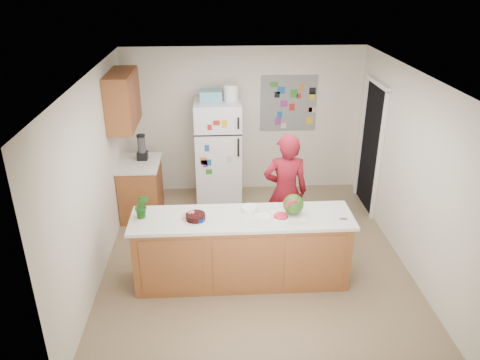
{
  "coord_description": "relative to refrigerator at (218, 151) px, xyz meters",
  "views": [
    {
      "loc": [
        -0.5,
        -5.4,
        3.66
      ],
      "look_at": [
        -0.18,
        0.2,
        1.09
      ],
      "focal_mm": 35.0,
      "sensor_mm": 36.0,
      "label": 1
    }
  ],
  "objects": [
    {
      "name": "photo_collage",
      "position": [
        1.2,
        0.36,
        0.7
      ],
      "size": [
        0.95,
        0.01,
        0.95
      ],
      "primitive_type": "cube",
      "color": "slate",
      "rests_on": "wall_back"
    },
    {
      "name": "side_counter_base",
      "position": [
        -1.24,
        -0.53,
        -0.42
      ],
      "size": [
        0.6,
        0.8,
        0.86
      ],
      "primitive_type": "cube",
      "color": "brown",
      "rests_on": "floor"
    },
    {
      "name": "blender_appliance",
      "position": [
        -1.19,
        -0.41,
        0.24
      ],
      "size": [
        0.12,
        0.12,
        0.38
      ],
      "primitive_type": "cylinder",
      "color": "black",
      "rests_on": "side_counter_top"
    },
    {
      "name": "keys",
      "position": [
        1.45,
        -2.51,
        0.08
      ],
      "size": [
        0.09,
        0.05,
        0.01
      ],
      "primitive_type": "cube",
      "rotation": [
        0.0,
        0.0,
        -0.17
      ],
      "color": "gray",
      "rests_on": "peninsula_top"
    },
    {
      "name": "peninsula_top",
      "position": [
        0.25,
        -2.38,
        0.05
      ],
      "size": [
        2.68,
        0.7,
        0.04
      ],
      "primitive_type": "cube",
      "color": "silver",
      "rests_on": "peninsula_base"
    },
    {
      "name": "cherry_bowl",
      "position": [
        -0.3,
        -2.41,
        0.11
      ],
      "size": [
        0.26,
        0.26,
        0.07
      ],
      "primitive_type": "cylinder",
      "rotation": [
        0.0,
        0.0,
        -0.11
      ],
      "color": "black",
      "rests_on": "peninsula_top"
    },
    {
      "name": "fridge_top_bin",
      "position": [
        -0.1,
        0.0,
        0.94
      ],
      "size": [
        0.35,
        0.28,
        0.18
      ],
      "primitive_type": "cube",
      "color": "#5999B2",
      "rests_on": "refrigerator"
    },
    {
      "name": "doorway",
      "position": [
        2.44,
        -0.43,
        0.17
      ],
      "size": [
        0.03,
        0.85,
        2.04
      ],
      "primitive_type": "cube",
      "color": "black",
      "rests_on": "ground"
    },
    {
      "name": "cobalt_bowl",
      "position": [
        -0.26,
        -2.46,
        0.1
      ],
      "size": [
        0.13,
        0.13,
        0.05
      ],
      "primitive_type": "cylinder",
      "rotation": [
        0.0,
        0.0,
        0.13
      ],
      "color": "#02175D",
      "rests_on": "peninsula_top"
    },
    {
      "name": "white_bowl",
      "position": [
        0.35,
        -2.24,
        0.1
      ],
      "size": [
        0.2,
        0.2,
        0.06
      ],
      "primitive_type": "cylinder",
      "rotation": [
        0.0,
        0.0,
        0.04
      ],
      "color": "silver",
      "rests_on": "peninsula_top"
    },
    {
      "name": "paper_towel",
      "position": [
        0.5,
        -2.4,
        0.08
      ],
      "size": [
        0.21,
        0.2,
        0.02
      ],
      "primitive_type": "cube",
      "rotation": [
        0.0,
        0.0,
        0.29
      ],
      "color": "white",
      "rests_on": "peninsula_top"
    },
    {
      "name": "ceiling",
      "position": [
        0.45,
        -1.88,
        1.66
      ],
      "size": [
        4.0,
        4.5,
        0.02
      ],
      "primitive_type": "cube",
      "color": "white",
      "rests_on": "wall_back"
    },
    {
      "name": "wall_back",
      "position": [
        0.45,
        0.38,
        0.4
      ],
      "size": [
        4.0,
        0.02,
        2.5
      ],
      "primitive_type": "cube",
      "color": "beige",
      "rests_on": "ground"
    },
    {
      "name": "side_counter_top",
      "position": [
        -1.24,
        -0.53,
        0.03
      ],
      "size": [
        0.64,
        0.84,
        0.04
      ],
      "primitive_type": "cube",
      "color": "silver",
      "rests_on": "side_counter_base"
    },
    {
      "name": "cutting_board",
      "position": [
        0.81,
        -2.37,
        0.08
      ],
      "size": [
        0.4,
        0.32,
        0.01
      ],
      "primitive_type": "cube",
      "rotation": [
        0.0,
        0.0,
        0.07
      ],
      "color": "white",
      "rests_on": "peninsula_top"
    },
    {
      "name": "plate",
      "position": [
        -0.36,
        -2.36,
        0.08
      ],
      "size": [
        0.3,
        0.3,
        0.02
      ],
      "primitive_type": "cylinder",
      "rotation": [
        0.0,
        0.0,
        0.39
      ],
      "color": "beige",
      "rests_on": "peninsula_top"
    },
    {
      "name": "wall_left",
      "position": [
        -1.56,
        -1.88,
        0.4
      ],
      "size": [
        0.02,
        4.5,
        2.5
      ],
      "primitive_type": "cube",
      "color": "beige",
      "rests_on": "ground"
    },
    {
      "name": "wall_right",
      "position": [
        2.46,
        -1.88,
        0.4
      ],
      "size": [
        0.02,
        4.5,
        2.5
      ],
      "primitive_type": "cube",
      "color": "beige",
      "rests_on": "ground"
    },
    {
      "name": "watermelon_slice",
      "position": [
        0.71,
        -2.42,
        0.09
      ],
      "size": [
        0.16,
        0.16,
        0.02
      ],
      "primitive_type": "cylinder",
      "color": "red",
      "rests_on": "cutting_board"
    },
    {
      "name": "person",
      "position": [
        0.9,
        -1.57,
        -0.01
      ],
      "size": [
        0.62,
        0.41,
        1.68
      ],
      "primitive_type": "imported",
      "rotation": [
        0.0,
        0.0,
        3.13
      ],
      "color": "maroon",
      "rests_on": "floor"
    },
    {
      "name": "refrigerator",
      "position": [
        0.0,
        0.0,
        0.0
      ],
      "size": [
        0.75,
        0.7,
        1.7
      ],
      "primitive_type": "cube",
      "color": "silver",
      "rests_on": "floor"
    },
    {
      "name": "upper_cabinets",
      "position": [
        -1.37,
        -0.58,
        1.05
      ],
      "size": [
        0.35,
        1.0,
        0.8
      ],
      "primitive_type": "cube",
      "color": "brown",
      "rests_on": "wall_left"
    },
    {
      "name": "watermelon",
      "position": [
        0.87,
        -2.35,
        0.21
      ],
      "size": [
        0.25,
        0.25,
        0.25
      ],
      "primitive_type": "sphere",
      "color": "#22520D",
      "rests_on": "cutting_board"
    },
    {
      "name": "peninsula_base",
      "position": [
        0.25,
        -2.38,
        -0.41
      ],
      "size": [
        2.6,
        0.62,
        0.88
      ],
      "primitive_type": "cube",
      "color": "brown",
      "rests_on": "floor"
    },
    {
      "name": "potted_plant",
      "position": [
        -0.93,
        -2.33,
        0.23
      ],
      "size": [
        0.18,
        0.15,
        0.32
      ],
      "primitive_type": "imported",
      "rotation": [
        0.0,
        0.0,
        6.2
      ],
      "color": "#0D3F0F",
      "rests_on": "peninsula_top"
    },
    {
      "name": "floor",
      "position": [
        0.45,
        -1.88,
        -0.86
      ],
      "size": [
        4.0,
        4.5,
        0.02
      ],
      "primitive_type": "cube",
      "color": "brown",
      "rests_on": "ground"
    }
  ]
}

